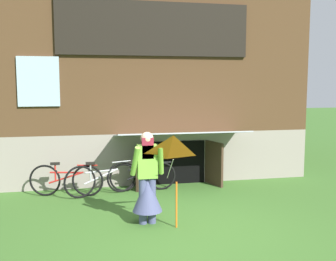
% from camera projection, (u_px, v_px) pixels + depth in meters
% --- Properties ---
extents(ground_plane, '(60.00, 60.00, 0.00)m').
position_uv_depth(ground_plane, '(186.00, 228.00, 6.81)').
color(ground_plane, '#3D6B28').
extents(log_house, '(7.95, 6.16, 5.34)m').
position_uv_depth(log_house, '(139.00, 75.00, 11.85)').
color(log_house, gray).
rests_on(log_house, ground_plane).
extents(person, '(0.61, 0.52, 1.61)m').
position_uv_depth(person, '(147.00, 185.00, 6.94)').
color(person, '#474C75').
rests_on(person, ground_plane).
extents(kite, '(0.75, 0.77, 1.52)m').
position_uv_depth(kite, '(174.00, 157.00, 6.47)').
color(kite, orange).
rests_on(kite, ground_plane).
extents(bicycle_black, '(1.52, 0.09, 0.69)m').
position_uv_depth(bicycle_black, '(143.00, 176.00, 9.13)').
color(bicycle_black, black).
rests_on(bicycle_black, ground_plane).
extents(bicycle_silver, '(1.60, 0.55, 0.76)m').
position_uv_depth(bicycle_silver, '(101.00, 179.00, 8.75)').
color(bicycle_silver, black).
rests_on(bicycle_silver, ground_plane).
extents(bicycle_red, '(1.59, 0.43, 0.74)m').
position_uv_depth(bicycle_red, '(66.00, 180.00, 8.68)').
color(bicycle_red, black).
rests_on(bicycle_red, ground_plane).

